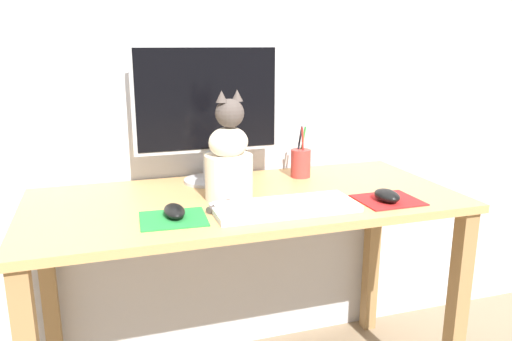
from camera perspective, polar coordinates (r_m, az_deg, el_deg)
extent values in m
cube|color=silver|center=(1.79, -4.42, 16.57)|extent=(7.00, 0.04, 2.50)
cube|color=tan|center=(1.55, -1.18, -3.45)|extent=(1.32, 0.60, 0.02)
cube|color=olive|center=(1.76, 21.95, -14.99)|extent=(0.05, 0.05, 0.69)
cube|color=olive|center=(1.88, -22.51, -13.17)|extent=(0.05, 0.05, 0.69)
cube|color=olive|center=(2.14, 13.09, -8.99)|extent=(0.05, 0.05, 0.69)
cylinder|color=#B2B2B7|center=(1.71, -5.40, -1.12)|extent=(0.17, 0.17, 0.01)
cylinder|color=#B2B2B7|center=(1.70, -5.44, 0.59)|extent=(0.04, 0.04, 0.10)
cube|color=#B2B2B7|center=(1.66, -5.62, 8.14)|extent=(0.49, 0.02, 0.35)
cube|color=black|center=(1.65, -5.55, 8.10)|extent=(0.47, 0.00, 0.33)
cube|color=silver|center=(1.42, 3.36, -4.25)|extent=(0.41, 0.16, 0.02)
cube|color=white|center=(1.41, 3.37, -3.78)|extent=(0.39, 0.14, 0.01)
cube|color=#238438|center=(1.37, -9.43, -5.47)|extent=(0.19, 0.17, 0.00)
cube|color=red|center=(1.56, 14.84, -3.29)|extent=(0.18, 0.16, 0.00)
ellipsoid|color=black|center=(1.37, -9.31, -4.58)|extent=(0.06, 0.11, 0.03)
ellipsoid|color=black|center=(1.53, 14.74, -2.77)|extent=(0.06, 0.10, 0.03)
cylinder|color=beige|center=(1.51, -3.14, -0.70)|extent=(0.18, 0.18, 0.14)
ellipsoid|color=beige|center=(1.49, -3.20, 3.26)|extent=(0.15, 0.14, 0.09)
sphere|color=#4C423D|center=(1.47, -3.03, 6.55)|extent=(0.11, 0.11, 0.09)
cone|color=#4C423D|center=(1.45, -3.95, 8.44)|extent=(0.04, 0.04, 0.03)
cone|color=#4C423D|center=(1.47, -2.17, 8.57)|extent=(0.04, 0.04, 0.03)
cylinder|color=#4C423D|center=(1.46, -3.05, -3.62)|extent=(0.16, 0.13, 0.02)
cylinder|color=#B23833|center=(1.77, 5.13, 0.83)|extent=(0.07, 0.07, 0.10)
cylinder|color=green|center=(1.77, 5.30, 2.83)|extent=(0.02, 0.02, 0.14)
cylinder|color=black|center=(1.76, 4.91, 2.81)|extent=(0.03, 0.01, 0.14)
cylinder|color=red|center=(1.75, 5.37, 2.72)|extent=(0.02, 0.02, 0.14)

